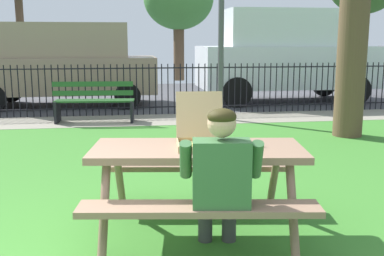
% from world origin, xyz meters
% --- Properties ---
extents(ground, '(28.00, 11.58, 0.02)m').
position_xyz_m(ground, '(0.00, 1.79, -0.01)').
color(ground, '#3B7D2C').
extents(cobblestone_walkway, '(28.00, 1.40, 0.01)m').
position_xyz_m(cobblestone_walkway, '(0.00, 6.88, -0.00)').
color(cobblestone_walkway, gray).
extents(street_asphalt, '(28.00, 7.50, 0.01)m').
position_xyz_m(street_asphalt, '(0.00, 11.33, -0.01)').
color(street_asphalt, '#424247').
extents(picnic_table_foreground, '(1.99, 1.71, 0.79)m').
position_xyz_m(picnic_table_foreground, '(1.18, 0.95, 0.60)').
color(picnic_table_foreground, '#8E6C56').
rests_on(picnic_table_foreground, ground).
extents(pizza_box_open, '(0.45, 0.53, 0.45)m').
position_xyz_m(pizza_box_open, '(1.21, 0.99, 0.86)').
color(pizza_box_open, tan).
rests_on(pizza_box_open, picnic_table_foreground).
extents(adult_at_table, '(0.63, 0.63, 1.19)m').
position_xyz_m(adult_at_table, '(1.27, 0.43, 0.66)').
color(adult_at_table, '#3D3D3D').
rests_on(adult_at_table, ground).
extents(iron_fence_streetside, '(18.42, 0.03, 1.14)m').
position_xyz_m(iron_fence_streetside, '(-0.00, 7.58, 0.58)').
color(iron_fence_streetside, black).
rests_on(iron_fence_streetside, ground).
extents(park_bench_center, '(1.63, 0.59, 0.85)m').
position_xyz_m(park_bench_center, '(-0.04, 6.75, 0.42)').
color(park_bench_center, '#255625').
rests_on(park_bench_center, ground).
extents(lamp_post_walkway, '(0.28, 0.28, 3.86)m').
position_xyz_m(lamp_post_walkway, '(2.59, 6.80, 2.37)').
color(lamp_post_walkway, '#4C4C51').
rests_on(lamp_post_walkway, ground).
extents(parked_car_center, '(4.60, 1.95, 2.08)m').
position_xyz_m(parked_car_center, '(-0.92, 9.40, 1.10)').
color(parked_car_center, '#9E846C').
rests_on(parked_car_center, ground).
extents(parked_car_right, '(4.72, 2.12, 2.46)m').
position_xyz_m(parked_car_right, '(4.94, 9.40, 1.31)').
color(parked_car_right, silver).
rests_on(parked_car_right, ground).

